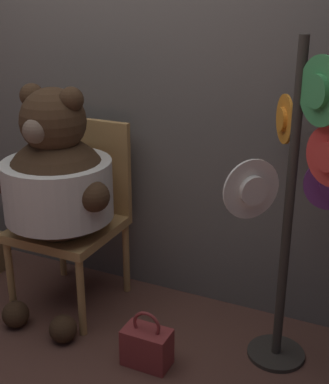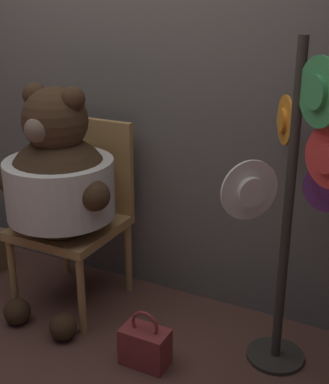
{
  "view_description": "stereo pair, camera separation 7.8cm",
  "coord_description": "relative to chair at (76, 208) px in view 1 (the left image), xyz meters",
  "views": [
    {
      "loc": [
        1.42,
        -1.9,
        1.7
      ],
      "look_at": [
        0.41,
        0.26,
        0.79
      ],
      "focal_mm": 50.0,
      "sensor_mm": 36.0,
      "label": 1
    },
    {
      "loc": [
        1.49,
        -1.86,
        1.7
      ],
      "look_at": [
        0.41,
        0.26,
        0.79
      ],
      "focal_mm": 50.0,
      "sensor_mm": 36.0,
      "label": 2
    }
  ],
  "objects": [
    {
      "name": "teddy_bear",
      "position": [
        0.02,
        -0.18,
        0.21
      ],
      "size": [
        0.68,
        0.6,
        1.26
      ],
      "color": "#3D2819",
      "rests_on": "ground_plane"
    },
    {
      "name": "hat_display_rack",
      "position": [
        1.21,
        -0.1,
        0.32
      ],
      "size": [
        0.51,
        0.48,
        1.53
      ],
      "color": "#332D28",
      "rests_on": "ground_plane"
    },
    {
      "name": "ground_plane",
      "position": [
        0.19,
        -0.38,
        -0.55
      ],
      "size": [
        14.0,
        14.0,
        0.0
      ],
      "primitive_type": "plane",
      "color": "brown"
    },
    {
      "name": "chair",
      "position": [
        0.0,
        0.0,
        0.0
      ],
      "size": [
        0.52,
        0.53,
        1.02
      ],
      "color": "#B2844C",
      "rests_on": "ground_plane"
    },
    {
      "name": "wall_back",
      "position": [
        0.19,
        0.32,
        0.66
      ],
      "size": [
        8.0,
        0.1,
        2.42
      ],
      "color": "#66605B",
      "rests_on": "ground_plane"
    },
    {
      "name": "handbag_on_ground",
      "position": [
        0.64,
        -0.4,
        -0.45
      ],
      "size": [
        0.23,
        0.13,
        0.29
      ],
      "color": "maroon",
      "rests_on": "ground_plane"
    }
  ]
}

